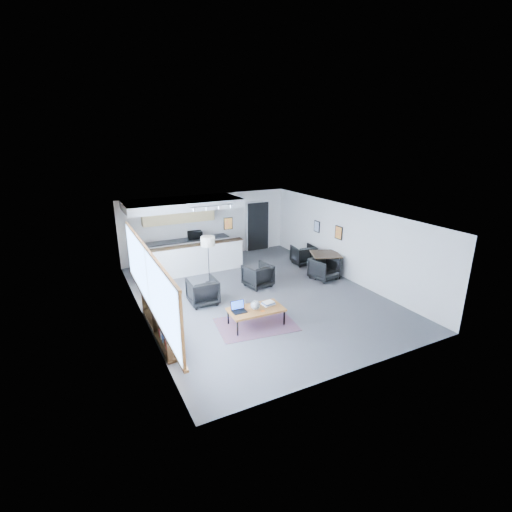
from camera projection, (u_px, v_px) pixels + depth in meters
name	position (u px, v px, depth m)	size (l,w,h in m)	color
room	(257.00, 256.00, 11.38)	(7.02, 9.02, 2.62)	#4D4D50
window	(148.00, 280.00, 9.08)	(0.10, 5.95, 1.66)	#8CBFFF
console	(160.00, 323.00, 9.37)	(0.35, 3.00, 0.80)	#342212
kitchenette	(184.00, 232.00, 13.98)	(4.20, 1.96, 2.60)	white
doorway	(258.00, 226.00, 16.19)	(1.10, 0.12, 2.15)	black
track_light	(212.00, 207.00, 12.61)	(1.60, 0.07, 0.15)	silver
wall_art_lower	(339.00, 233.00, 13.14)	(0.03, 0.38, 0.48)	black
wall_art_upper	(317.00, 226.00, 14.26)	(0.03, 0.34, 0.44)	black
kilim_rug	(256.00, 324.00, 9.94)	(2.23, 1.67, 0.01)	#53323F
coffee_table	(256.00, 310.00, 9.81)	(1.48, 0.84, 0.47)	brown
laptop	(238.00, 308.00, 9.65)	(0.38, 0.31, 0.27)	black
ceramic_pot	(255.00, 305.00, 9.71)	(0.25, 0.25, 0.25)	gray
book_stack	(268.00, 303.00, 10.01)	(0.36, 0.30, 0.10)	silver
coaster	(263.00, 311.00, 9.66)	(0.13, 0.13, 0.01)	#E5590C
armchair_left	(203.00, 290.00, 11.07)	(0.83, 0.78, 0.86)	black
armchair_right	(258.00, 274.00, 12.35)	(0.82, 0.77, 0.84)	black
floor_lamp	(208.00, 243.00, 12.29)	(0.55, 0.55, 1.66)	black
dining_table	(325.00, 255.00, 13.24)	(1.27, 1.27, 0.82)	#342212
dining_chair_near	(324.00, 269.00, 12.99)	(0.71, 0.66, 0.73)	black
dining_chair_far	(303.00, 255.00, 14.54)	(0.68, 0.64, 0.70)	black
microwave	(195.00, 234.00, 14.68)	(0.54, 0.30, 0.36)	black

